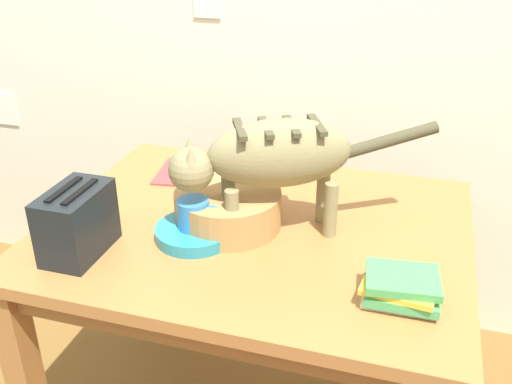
# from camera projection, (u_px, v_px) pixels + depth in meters

# --- Properties ---
(dining_table) EXTENTS (1.14, 0.89, 0.74)m
(dining_table) POSITION_uv_depth(u_px,v_px,m) (256.00, 253.00, 1.62)
(dining_table) COLOR #9E6635
(dining_table) RESTS_ON ground_plane
(cat) EXTENTS (0.64, 0.35, 0.32)m
(cat) POSITION_uv_depth(u_px,v_px,m) (270.00, 158.00, 1.45)
(cat) COLOR olive
(cat) RESTS_ON dining_table
(saucer_bowl) EXTENTS (0.21, 0.21, 0.03)m
(saucer_bowl) POSITION_uv_depth(u_px,v_px,m) (195.00, 232.00, 1.51)
(saucer_bowl) COLOR teal
(saucer_bowl) RESTS_ON dining_table
(coffee_mug) EXTENTS (0.12, 0.08, 0.08)m
(coffee_mug) POSITION_uv_depth(u_px,v_px,m) (195.00, 214.00, 1.49)
(coffee_mug) COLOR #2C75BF
(coffee_mug) RESTS_ON saucer_bowl
(magazine) EXTENTS (0.28, 0.24, 0.01)m
(magazine) POSITION_uv_depth(u_px,v_px,m) (198.00, 173.00, 1.87)
(magazine) COLOR #D8393C
(magazine) RESTS_ON dining_table
(book_stack) EXTENTS (0.17, 0.14, 0.07)m
(book_stack) POSITION_uv_depth(u_px,v_px,m) (401.00, 288.00, 1.27)
(book_stack) COLOR silver
(book_stack) RESTS_ON dining_table
(wicker_basket) EXTENTS (0.29, 0.29, 0.10)m
(wicker_basket) POSITION_uv_depth(u_px,v_px,m) (228.00, 208.00, 1.56)
(wicker_basket) COLOR #A87D48
(wicker_basket) RESTS_ON dining_table
(toaster) EXTENTS (0.12, 0.20, 0.18)m
(toaster) POSITION_uv_depth(u_px,v_px,m) (77.00, 222.00, 1.42)
(toaster) COLOR black
(toaster) RESTS_ON dining_table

